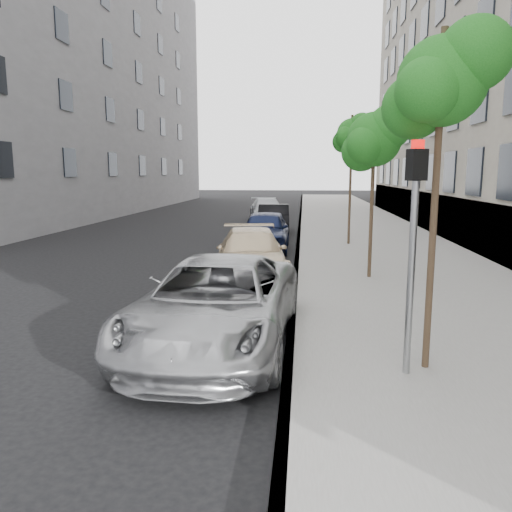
# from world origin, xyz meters

# --- Properties ---
(ground) EXTENTS (160.00, 160.00, 0.00)m
(ground) POSITION_xyz_m (0.00, 0.00, 0.00)
(ground) COLOR black
(ground) RESTS_ON ground
(sidewalk) EXTENTS (6.40, 72.00, 0.14)m
(sidewalk) POSITION_xyz_m (4.30, 24.00, 0.07)
(sidewalk) COLOR gray
(sidewalk) RESTS_ON ground
(curb) EXTENTS (0.15, 72.00, 0.14)m
(curb) POSITION_xyz_m (1.18, 24.00, 0.07)
(curb) COLOR #9E9B93
(curb) RESTS_ON ground
(tree_near) EXTENTS (1.59, 1.39, 4.84)m
(tree_near) POSITION_xyz_m (3.23, 1.50, 4.19)
(tree_near) COLOR #38281C
(tree_near) RESTS_ON sidewalk
(tree_mid) EXTENTS (1.76, 1.56, 4.58)m
(tree_mid) POSITION_xyz_m (3.23, 8.00, 3.85)
(tree_mid) COLOR #38281C
(tree_mid) RESTS_ON sidewalk
(tree_far) EXTENTS (1.55, 1.35, 5.11)m
(tree_far) POSITION_xyz_m (3.23, 14.50, 4.47)
(tree_far) COLOR #38281C
(tree_far) RESTS_ON sidewalk
(signal_pole) EXTENTS (0.29, 0.26, 3.28)m
(signal_pole) POSITION_xyz_m (2.87, 1.25, 2.18)
(signal_pole) COLOR #939699
(signal_pole) RESTS_ON sidewalk
(minivan) EXTENTS (2.77, 5.56, 1.51)m
(minivan) POSITION_xyz_m (-0.10, 2.49, 0.76)
(minivan) COLOR #9EA0A3
(minivan) RESTS_ON ground
(suv) EXTENTS (2.57, 4.99, 1.38)m
(suv) POSITION_xyz_m (-0.10, 8.20, 0.69)
(suv) COLOR beige
(suv) RESTS_ON ground
(sedan_blue) EXTENTS (1.85, 4.51, 1.53)m
(sedan_blue) POSITION_xyz_m (-0.10, 13.43, 0.77)
(sedan_blue) COLOR #111939
(sedan_blue) RESTS_ON ground
(sedan_black) EXTENTS (1.72, 4.37, 1.42)m
(sedan_black) POSITION_xyz_m (-0.10, 18.83, 0.71)
(sedan_black) COLOR black
(sedan_black) RESTS_ON ground
(sedan_rear) EXTENTS (2.75, 5.06, 1.39)m
(sedan_rear) POSITION_xyz_m (-0.92, 25.58, 0.70)
(sedan_rear) COLOR #A5A9AD
(sedan_rear) RESTS_ON ground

